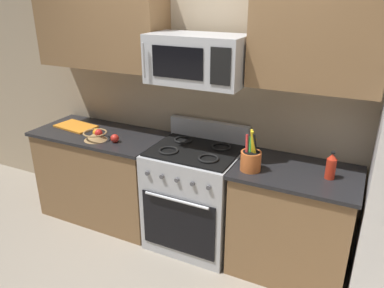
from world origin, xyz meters
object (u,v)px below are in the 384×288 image
object	(u,v)px
microwave	(197,59)
apple_loose	(115,138)
cutting_board	(76,126)
utensil_crock	(251,159)
range_oven	(195,196)
bottle_hot_sauce	(331,166)
fruit_basket	(96,135)

from	to	relation	value
microwave	apple_loose	distance (m)	1.05
apple_loose	microwave	bearing A→B (deg)	12.52
cutting_board	utensil_crock	bearing A→B (deg)	-4.94
range_oven	cutting_board	size ratio (longest dim) A/B	2.74
range_oven	bottle_hot_sauce	world-z (taller)	bottle_hot_sauce
bottle_hot_sauce	cutting_board	bearing A→B (deg)	179.10
range_oven	fruit_basket	xyz separation A→B (m)	(-0.93, -0.16, 0.48)
range_oven	microwave	bearing A→B (deg)	90.02
fruit_basket	bottle_hot_sauce	distance (m)	2.02
range_oven	microwave	size ratio (longest dim) A/B	1.42
microwave	cutting_board	world-z (taller)	microwave
range_oven	fruit_basket	world-z (taller)	range_oven
range_oven	bottle_hot_sauce	distance (m)	1.21
cutting_board	bottle_hot_sauce	size ratio (longest dim) A/B	1.89
range_oven	utensil_crock	distance (m)	0.76
fruit_basket	cutting_board	world-z (taller)	fruit_basket
utensil_crock	apple_loose	size ratio (longest dim) A/B	4.46
range_oven	microwave	xyz separation A→B (m)	(-0.00, 0.03, 1.21)
utensil_crock	cutting_board	world-z (taller)	utensil_crock
apple_loose	cutting_board	bearing A→B (deg)	165.33
apple_loose	bottle_hot_sauce	bearing A→B (deg)	3.71
utensil_crock	cutting_board	xyz separation A→B (m)	(-1.86, 0.16, -0.08)
microwave	fruit_basket	world-z (taller)	microwave
microwave	utensil_crock	world-z (taller)	microwave
microwave	bottle_hot_sauce	bearing A→B (deg)	-2.37
range_oven	bottle_hot_sauce	xyz separation A→B (m)	(1.09, -0.02, 0.53)
utensil_crock	range_oven	bearing A→B (deg)	165.23
utensil_crock	fruit_basket	world-z (taller)	utensil_crock
apple_loose	utensil_crock	bearing A→B (deg)	-0.22
range_oven	utensil_crock	bearing A→B (deg)	-14.77
microwave	cutting_board	bearing A→B (deg)	-179.70
apple_loose	cutting_board	distance (m)	0.62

